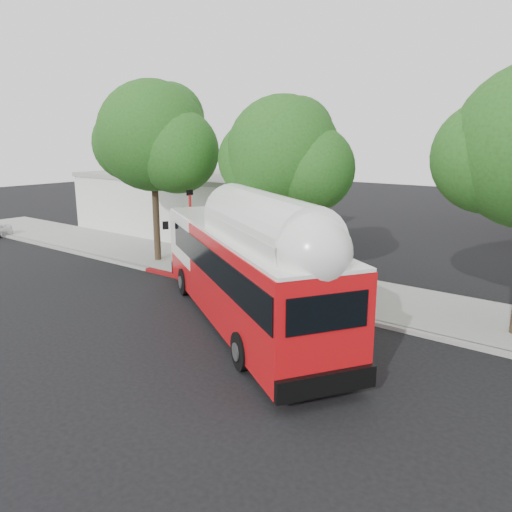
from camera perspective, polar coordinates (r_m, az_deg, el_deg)
The scene contains 9 objects.
ground at distance 18.48m, azimuth -5.26°, elevation -8.10°, with size 120.00×120.00×0.00m, color black.
sidewalk at distance 23.37m, azimuth 5.62°, elevation -3.29°, with size 60.00×5.00×0.15m, color gray.
curb_strip at distance 21.30m, azimuth 1.89°, elevation -4.90°, with size 60.00×0.30×0.15m, color gray.
red_curb_segment at distance 23.09m, azimuth -4.17°, elevation -3.46°, with size 10.00×0.32×0.16m, color maroon.
street_tree_left at distance 27.21m, azimuth -10.97°, elevation 12.82°, with size 6.67×5.80×9.74m.
street_tree_mid at distance 22.36m, azimuth 4.04°, elevation 11.17°, with size 5.75×5.00×8.62m.
low_commercial_bldg at distance 37.29m, azimuth -6.57°, elevation 6.18°, with size 16.20×10.20×4.25m.
transit_bus at distance 18.14m, azimuth -1.39°, elevation -2.10°, with size 12.96×9.33×4.08m.
signal_pole at distance 24.50m, azimuth -7.45°, elevation 2.59°, with size 0.12×0.41×4.32m.
Camera 1 is at (11.77, -12.56, 6.73)m, focal length 35.00 mm.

